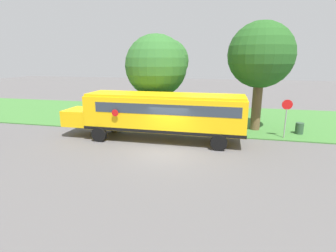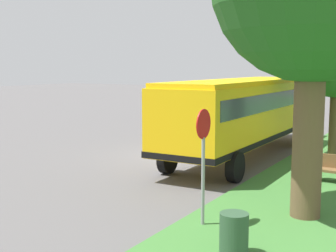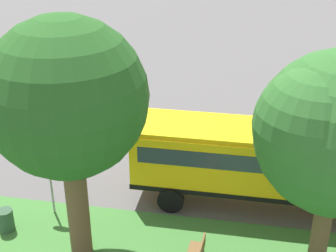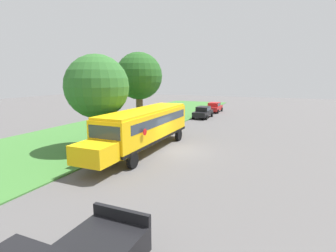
# 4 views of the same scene
# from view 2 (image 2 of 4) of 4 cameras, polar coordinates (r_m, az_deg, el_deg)

# --- Properties ---
(ground_plane) EXTENTS (120.00, 120.00, 0.00)m
(ground_plane) POSITION_cam_2_polar(r_m,az_deg,el_deg) (19.45, 1.65, -3.61)
(ground_plane) COLOR #565454
(school_bus) EXTENTS (2.84, 12.42, 3.16)m
(school_bus) POSITION_cam_2_polar(r_m,az_deg,el_deg) (18.96, 9.30, 1.89)
(school_bus) COLOR yellow
(school_bus) RESTS_ON ground
(pickup_truck) EXTENTS (2.28, 5.40, 2.10)m
(pickup_truck) POSITION_cam_2_polar(r_m,az_deg,el_deg) (33.77, 9.68, 2.78)
(pickup_truck) COLOR black
(pickup_truck) RESTS_ON ground
(stop_sign) EXTENTS (0.08, 0.68, 2.74)m
(stop_sign) POSITION_cam_2_polar(r_m,az_deg,el_deg) (10.59, 4.32, -3.33)
(stop_sign) COLOR gray
(stop_sign) RESTS_ON ground
(trash_bin) EXTENTS (0.56, 0.56, 0.90)m
(trash_bin) POSITION_cam_2_polar(r_m,az_deg,el_deg) (9.31, 8.03, -13.11)
(trash_bin) COLOR #2D4C33
(trash_bin) RESTS_ON ground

